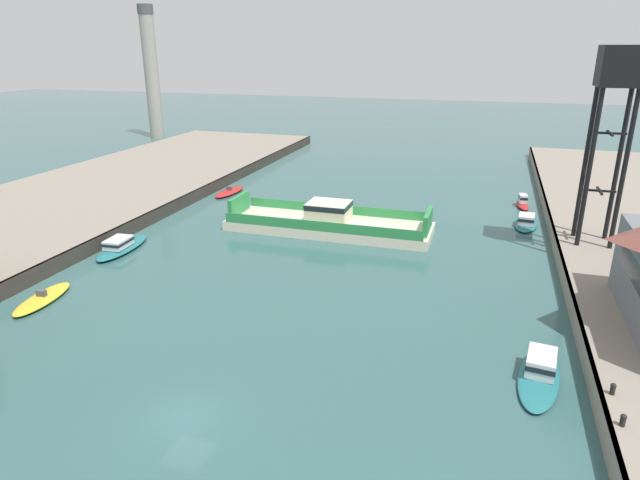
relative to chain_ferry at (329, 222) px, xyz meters
name	(u,v)px	position (x,y,z in m)	size (l,w,h in m)	color
ground_plane	(185,417)	(1.66, -34.38, -1.04)	(400.00, 400.00, 0.00)	#335B5B
chain_ferry	(329,222)	(0.00, 0.00, 0.00)	(23.26, 7.14, 3.41)	beige
moored_boat_near_left	(121,246)	(-18.65, -12.52, -0.50)	(3.24, 8.39, 1.48)	#237075
moored_boat_near_right	(526,221)	(21.64, 8.77, -0.49)	(3.12, 7.15, 1.43)	#237075
moored_boat_mid_left	(523,202)	(21.52, 17.13, -0.44)	(1.91, 4.95, 1.62)	red
moored_boat_mid_right	(42,298)	(-17.45, -24.62, -0.78)	(2.98, 6.88, 1.01)	yellow
moored_boat_far_left	(540,370)	(21.20, -24.15, -0.45)	(3.45, 8.17, 1.57)	#237075
moored_boat_far_right	(229,192)	(-18.36, 11.86, -0.76)	(2.65, 7.03, 1.04)	red
crane_tower	(618,86)	(27.26, 0.19, 15.51)	(3.79, 3.79, 18.52)	black
bollard_right_mid	(623,419)	(24.67, -30.01, 0.93)	(0.32, 0.32, 0.71)	black
bollard_right_aft	(613,388)	(24.67, -27.18, 0.93)	(0.32, 0.32, 0.71)	black
smokestack_distant_a	(151,68)	(-57.07, 53.19, 14.17)	(3.34, 3.34, 28.42)	#9E998E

